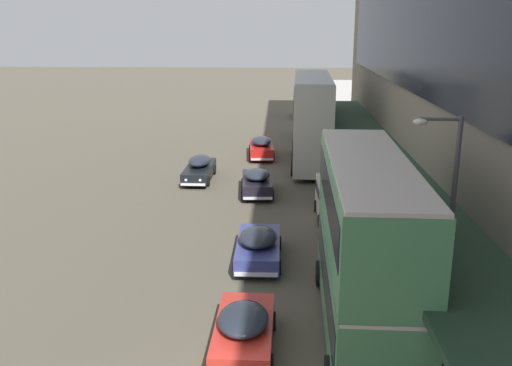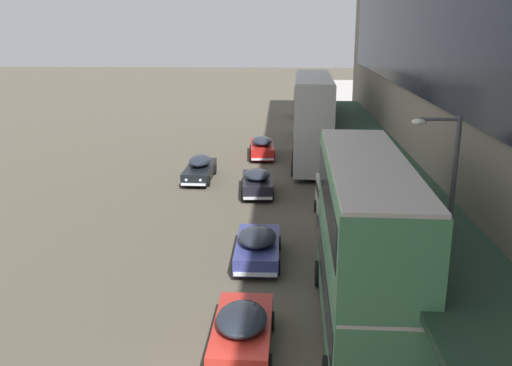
% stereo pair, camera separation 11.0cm
% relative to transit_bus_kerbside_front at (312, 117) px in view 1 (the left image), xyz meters
% --- Properties ---
extents(transit_bus_kerbside_front, '(3.08, 11.45, 6.37)m').
position_rel_transit_bus_kerbside_front_xyz_m(transit_bus_kerbside_front, '(0.00, 0.00, 0.00)').
color(transit_bus_kerbside_front, beige).
rests_on(transit_bus_kerbside_front, ground).
extents(transit_bus_kerbside_rear, '(2.91, 10.35, 5.93)m').
position_rel_transit_bus_kerbside_front_xyz_m(transit_bus_kerbside_rear, '(0.46, -23.53, -0.22)').
color(transit_bus_kerbside_rear, '#4E8E5D').
rests_on(transit_bus_kerbside_rear, ground).
extents(sedan_second_mid, '(2.06, 4.90, 1.62)m').
position_rel_transit_bus_kerbside_front_xyz_m(sedan_second_mid, '(-3.69, 2.03, -2.63)').
color(sedan_second_mid, '#B31A18').
rests_on(sedan_second_mid, ground).
extents(sedan_oncoming_front, '(1.83, 4.54, 1.47)m').
position_rel_transit_bus_kerbside_front_xyz_m(sedan_oncoming_front, '(0.13, 21.59, -2.70)').
color(sedan_oncoming_front, black).
rests_on(sedan_oncoming_front, ground).
extents(sedan_far_back, '(1.99, 4.35, 1.48)m').
position_rel_transit_bus_kerbside_front_xyz_m(sedan_far_back, '(-3.37, -24.81, -2.69)').
color(sedan_far_back, '#B02820').
rests_on(sedan_far_back, ground).
extents(sedan_second_near, '(2.07, 4.37, 1.55)m').
position_rel_transit_bus_kerbside_front_xyz_m(sedan_second_near, '(-3.63, -7.79, -2.66)').
color(sedan_second_near, black).
rests_on(sedan_second_near, ground).
extents(sedan_trailing_mid, '(1.82, 4.26, 1.56)m').
position_rel_transit_bus_kerbside_front_xyz_m(sedan_trailing_mid, '(0.08, 10.76, -2.66)').
color(sedan_trailing_mid, '#2C3B18').
rests_on(sedan_trailing_mid, ground).
extents(sedan_lead_mid, '(1.99, 4.53, 1.50)m').
position_rel_transit_bus_kerbside_front_xyz_m(sedan_lead_mid, '(-3.18, -17.83, -2.69)').
color(sedan_lead_mid, navy).
rests_on(sedan_lead_mid, ground).
extents(sedan_lead_near, '(1.84, 5.03, 1.56)m').
position_rel_transit_bus_kerbside_front_xyz_m(sedan_lead_near, '(-7.55, -4.63, -2.67)').
color(sedan_lead_near, black).
rests_on(sedan_lead_near, ground).
extents(vw_van, '(1.95, 4.57, 1.96)m').
position_rel_transit_bus_kerbside_front_xyz_m(vw_van, '(0.61, -12.02, -2.33)').
color(vw_van, beige).
rests_on(vw_van, ground).
extents(pedestrian_at_kerb, '(0.33, 0.62, 1.86)m').
position_rel_transit_bus_kerbside_front_xyz_m(pedestrian_at_kerb, '(3.68, -19.92, -2.25)').
color(pedestrian_at_kerb, black).
rests_on(pedestrian_at_kerb, sidewalk_kerb).
extents(street_lamp, '(1.50, 0.28, 7.15)m').
position_rel_transit_bus_kerbside_front_xyz_m(street_lamp, '(2.93, -23.54, 0.87)').
color(street_lamp, '#4C4C51').
rests_on(street_lamp, sidewalk_kerb).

